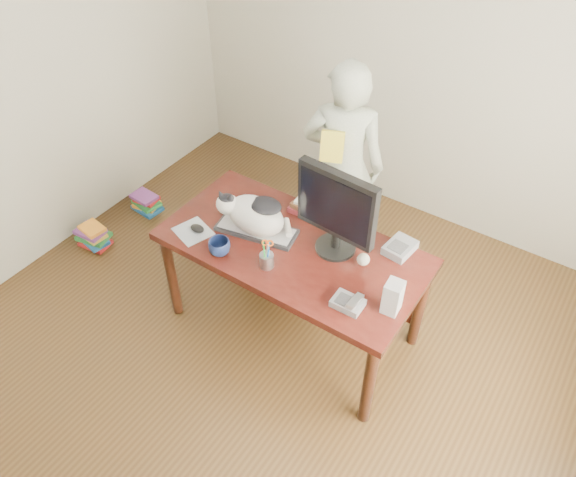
# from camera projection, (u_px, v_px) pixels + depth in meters

# --- Properties ---
(room) EXTENTS (4.50, 4.50, 4.50)m
(room) POSITION_uv_depth(u_px,v_px,m) (221.00, 226.00, 2.59)
(room) COLOR black
(room) RESTS_ON ground
(desk) EXTENTS (1.60, 0.80, 0.75)m
(desk) POSITION_uv_depth(u_px,v_px,m) (300.00, 256.00, 3.51)
(desk) COLOR black
(desk) RESTS_ON ground
(keyboard) EXTENTS (0.53, 0.28, 0.03)m
(keyboard) POSITION_uv_depth(u_px,v_px,m) (257.00, 230.00, 3.45)
(keyboard) COLOR black
(keyboard) RESTS_ON desk
(cat) EXTENTS (0.49, 0.32, 0.28)m
(cat) POSITION_uv_depth(u_px,v_px,m) (253.00, 214.00, 3.37)
(cat) COLOR white
(cat) RESTS_ON keyboard
(monitor) EXTENTS (0.50, 0.26, 0.56)m
(monitor) POSITION_uv_depth(u_px,v_px,m) (336.00, 209.00, 3.12)
(monitor) COLOR black
(monitor) RESTS_ON desk
(pen_cup) EXTENTS (0.11, 0.11, 0.21)m
(pen_cup) POSITION_uv_depth(u_px,v_px,m) (267.00, 259.00, 3.20)
(pen_cup) COLOR #96969B
(pen_cup) RESTS_ON desk
(mousepad) EXTENTS (0.26, 0.25, 0.00)m
(mousepad) POSITION_uv_depth(u_px,v_px,m) (193.00, 231.00, 3.46)
(mousepad) COLOR #A8AEB4
(mousepad) RESTS_ON desk
(mouse) EXTENTS (0.11, 0.09, 0.04)m
(mouse) POSITION_uv_depth(u_px,v_px,m) (197.00, 228.00, 3.45)
(mouse) COLOR black
(mouse) RESTS_ON mousepad
(coffee_mug) EXTENTS (0.18, 0.18, 0.10)m
(coffee_mug) POSITION_uv_depth(u_px,v_px,m) (219.00, 247.00, 3.28)
(coffee_mug) COLOR #0C1633
(coffee_mug) RESTS_ON desk
(phone) EXTENTS (0.17, 0.14, 0.08)m
(phone) POSITION_uv_depth(u_px,v_px,m) (348.00, 303.00, 3.00)
(phone) COLOR slate
(phone) RESTS_ON desk
(speaker) EXTENTS (0.10, 0.11, 0.20)m
(speaker) POSITION_uv_depth(u_px,v_px,m) (393.00, 297.00, 2.93)
(speaker) COLOR #A7A7AA
(speaker) RESTS_ON desk
(baseball) EXTENTS (0.08, 0.08, 0.08)m
(baseball) POSITION_uv_depth(u_px,v_px,m) (363.00, 259.00, 3.22)
(baseball) COLOR white
(baseball) RESTS_ON desk
(book_stack) EXTENTS (0.24, 0.19, 0.09)m
(book_stack) POSITION_uv_depth(u_px,v_px,m) (310.00, 207.00, 3.58)
(book_stack) COLOR #51151B
(book_stack) RESTS_ON desk
(calculator) EXTENTS (0.16, 0.21, 0.06)m
(calculator) POSITION_uv_depth(u_px,v_px,m) (400.00, 248.00, 3.31)
(calculator) COLOR slate
(calculator) RESTS_ON desk
(person) EXTENTS (0.67, 0.56, 1.58)m
(person) POSITION_uv_depth(u_px,v_px,m) (343.00, 167.00, 3.89)
(person) COLOR silver
(person) RESTS_ON ground
(held_book) EXTENTS (0.17, 0.14, 0.21)m
(held_book) POSITION_uv_depth(u_px,v_px,m) (332.00, 147.00, 3.61)
(held_book) COLOR yellow
(held_book) RESTS_ON person
(book_pile_a) EXTENTS (0.27, 0.22, 0.18)m
(book_pile_a) POSITION_uv_depth(u_px,v_px,m) (93.00, 236.00, 4.41)
(book_pile_a) COLOR #B11919
(book_pile_a) RESTS_ON ground
(book_pile_b) EXTENTS (0.26, 0.20, 0.15)m
(book_pile_b) POSITION_uv_depth(u_px,v_px,m) (146.00, 203.00, 4.74)
(book_pile_b) COLOR #185393
(book_pile_b) RESTS_ON ground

